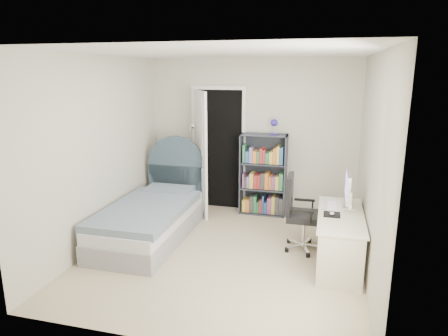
% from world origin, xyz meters
% --- Properties ---
extents(room_shell, '(3.50, 3.70, 2.60)m').
position_xyz_m(room_shell, '(0.00, 0.00, 1.25)').
color(room_shell, tan).
rests_on(room_shell, ground).
extents(door, '(0.92, 0.74, 2.06)m').
position_xyz_m(door, '(-0.68, 1.55, 1.03)').
color(door, black).
rests_on(door, ground).
extents(bed, '(1.00, 2.10, 1.29)m').
position_xyz_m(bed, '(-1.13, 0.33, 0.29)').
color(bed, gray).
rests_on(bed, ground).
extents(nightstand, '(0.39, 0.39, 0.57)m').
position_xyz_m(nightstand, '(-1.27, 1.39, 0.38)').
color(nightstand, '#D0C280').
rests_on(nightstand, ground).
extents(floor_lamp, '(0.21, 0.21, 1.46)m').
position_xyz_m(floor_lamp, '(-0.96, 1.57, 0.60)').
color(floor_lamp, silver).
rests_on(floor_lamp, ground).
extents(bookcase, '(0.74, 0.32, 1.57)m').
position_xyz_m(bookcase, '(0.25, 1.64, 0.60)').
color(bookcase, '#353B48').
rests_on(bookcase, ground).
extents(desk, '(0.53, 1.32, 1.08)m').
position_xyz_m(desk, '(1.42, 0.10, 0.35)').
color(desk, beige).
rests_on(desk, ground).
extents(office_chair, '(0.51, 0.52, 1.00)m').
position_xyz_m(office_chair, '(0.89, 0.41, 0.55)').
color(office_chair, silver).
rests_on(office_chair, ground).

